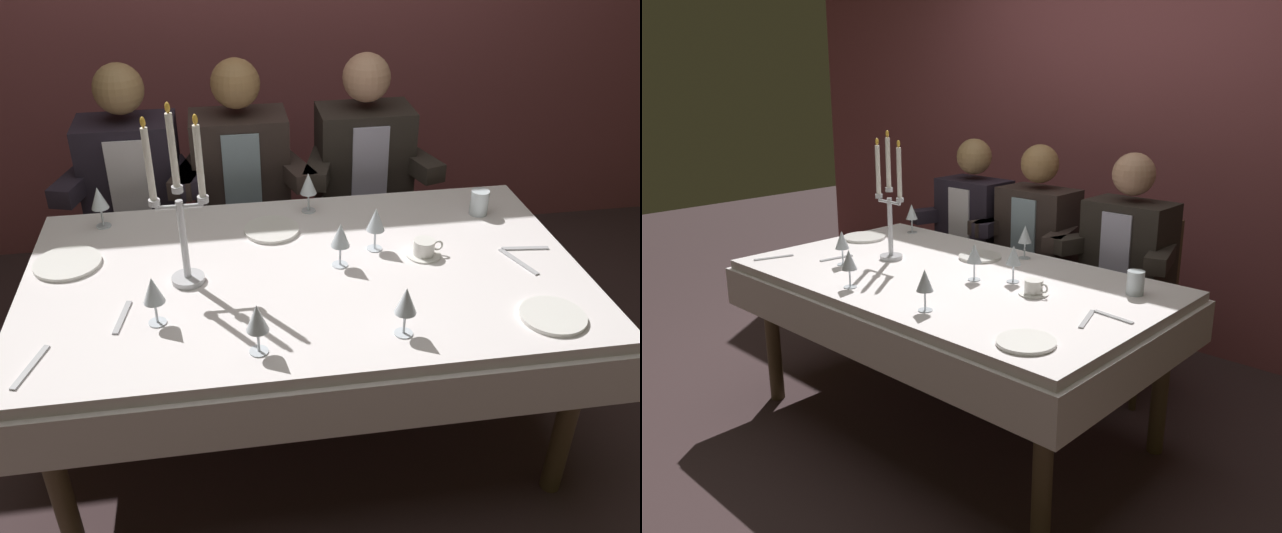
{
  "view_description": "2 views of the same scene",
  "coord_description": "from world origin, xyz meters",
  "views": [
    {
      "loc": [
        -0.25,
        -1.95,
        1.97
      ],
      "look_at": [
        0.04,
        -0.07,
        0.79
      ],
      "focal_mm": 37.91,
      "sensor_mm": 36.0,
      "label": 1
    },
    {
      "loc": [
        1.91,
        -2.0,
        1.6
      ],
      "look_at": [
        0.08,
        -0.02,
        0.8
      ],
      "focal_mm": 36.4,
      "sensor_mm": 36.0,
      "label": 2
    }
  ],
  "objects": [
    {
      "name": "ground_plane",
      "position": [
        0.0,
        0.0,
        0.0
      ],
      "size": [
        12.0,
        12.0,
        0.0
      ],
      "primitive_type": "plane",
      "color": "#3A2A2B"
    },
    {
      "name": "dining_table",
      "position": [
        0.0,
        0.0,
        0.62
      ],
      "size": [
        1.94,
        1.14,
        0.74
      ],
      "color": "white",
      "rests_on": "ground_plane"
    },
    {
      "name": "candelabra",
      "position": [
        -0.39,
        -0.01,
        1.0
      ],
      "size": [
        0.19,
        0.11,
        0.62
      ],
      "color": "silver",
      "rests_on": "dining_table"
    },
    {
      "name": "dinner_plate_0",
      "position": [
        0.72,
        -0.39,
        0.75
      ],
      "size": [
        0.2,
        0.2,
        0.01
      ],
      "primitive_type": "cylinder",
      "color": "white",
      "rests_on": "dining_table"
    },
    {
      "name": "dinner_plate_1",
      "position": [
        -0.09,
        0.29,
        0.75
      ],
      "size": [
        0.21,
        0.21,
        0.01
      ],
      "primitive_type": "cylinder",
      "color": "white",
      "rests_on": "dining_table"
    },
    {
      "name": "dinner_plate_2",
      "position": [
        -0.81,
        0.16,
        0.75
      ],
      "size": [
        0.23,
        0.23,
        0.01
      ],
      "primitive_type": "cylinder",
      "color": "white",
      "rests_on": "dining_table"
    },
    {
      "name": "wine_glass_0",
      "position": [
        -0.19,
        -0.42,
        0.85
      ],
      "size": [
        0.07,
        0.07,
        0.16
      ],
      "color": "silver",
      "rests_on": "dining_table"
    },
    {
      "name": "wine_glass_1",
      "position": [
        0.12,
        0.01,
        0.85
      ],
      "size": [
        0.07,
        0.07,
        0.16
      ],
      "color": "silver",
      "rests_on": "dining_table"
    },
    {
      "name": "wine_glass_2",
      "position": [
        -0.49,
        -0.23,
        0.86
      ],
      "size": [
        0.07,
        0.07,
        0.16
      ],
      "color": "silver",
      "rests_on": "dining_table"
    },
    {
      "name": "wine_glass_3",
      "position": [
        0.08,
        0.44,
        0.85
      ],
      "size": [
        0.07,
        0.07,
        0.16
      ],
      "color": "silver",
      "rests_on": "dining_table"
    },
    {
      "name": "wine_glass_4",
      "position": [
        -0.72,
        0.43,
        0.85
      ],
      "size": [
        0.07,
        0.07,
        0.16
      ],
      "color": "silver",
      "rests_on": "dining_table"
    },
    {
      "name": "wine_glass_5",
      "position": [
        0.24,
        -0.4,
        0.86
      ],
      "size": [
        0.07,
        0.07,
        0.16
      ],
      "color": "silver",
      "rests_on": "dining_table"
    },
    {
      "name": "wine_glass_6",
      "position": [
        0.27,
        0.11,
        0.85
      ],
      "size": [
        0.07,
        0.07,
        0.16
      ],
      "color": "silver",
      "rests_on": "dining_table"
    },
    {
      "name": "water_tumbler_0",
      "position": [
        0.74,
        0.31,
        0.79
      ],
      "size": [
        0.07,
        0.07,
        0.1
      ],
      "primitive_type": "cylinder",
      "color": "silver",
      "rests_on": "dining_table"
    },
    {
      "name": "coffee_cup_0",
      "position": [
        0.43,
        0.03,
        0.77
      ],
      "size": [
        0.13,
        0.12,
        0.06
      ],
      "color": "white",
      "rests_on": "dining_table"
    },
    {
      "name": "spoon_0",
      "position": [
        0.81,
        0.02,
        0.74
      ],
      "size": [
        0.17,
        0.04,
        0.01
      ],
      "primitive_type": "cube",
      "rotation": [
        0.0,
        0.0,
        -0.11
      ],
      "color": "#B7B7BC",
      "rests_on": "dining_table"
    },
    {
      "name": "knife_1",
      "position": [
        -0.83,
        -0.39,
        0.74
      ],
      "size": [
        0.08,
        0.19,
        0.01
      ],
      "primitive_type": "cube",
      "rotation": [
        0.0,
        0.0,
        1.26
      ],
      "color": "#B7B7BC",
      "rests_on": "dining_table"
    },
    {
      "name": "knife_2",
      "position": [
        0.75,
        -0.06,
        0.74
      ],
      "size": [
        0.08,
        0.19,
        0.01
      ],
      "primitive_type": "cube",
      "rotation": [
        0.0,
        0.0,
        1.9
      ],
      "color": "#B7B7BC",
      "rests_on": "dining_table"
    },
    {
      "name": "fork_3",
      "position": [
        -0.59,
        -0.19,
        0.74
      ],
      "size": [
        0.05,
        0.17,
        0.01
      ],
      "primitive_type": "cube",
      "rotation": [
        0.0,
        0.0,
        1.4
      ],
      "color": "#B7B7BC",
      "rests_on": "dining_table"
    },
    {
      "name": "seated_diner_0",
      "position": [
        -0.65,
        0.89,
        0.74
      ],
      "size": [
        0.63,
        0.48,
        1.24
      ],
      "color": "brown",
      "rests_on": "ground_plane"
    },
    {
      "name": "seated_diner_1",
      "position": [
        -0.17,
        0.89,
        0.74
      ],
      "size": [
        0.63,
        0.48,
        1.24
      ],
      "color": "brown",
      "rests_on": "ground_plane"
    },
    {
      "name": "seated_diner_2",
      "position": [
        0.39,
        0.89,
        0.74
      ],
      "size": [
        0.63,
        0.48,
        1.24
      ],
      "color": "brown",
      "rests_on": "ground_plane"
    }
  ]
}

